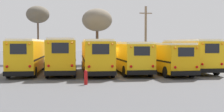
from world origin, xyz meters
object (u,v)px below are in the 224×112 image
at_px(school_bus_0, 28,55).
at_px(bare_tree_1, 38,15).
at_px(school_bus_2, 96,55).
at_px(utility_pole, 146,34).
at_px(school_bus_4, 162,56).
at_px(school_bus_1, 62,55).
at_px(bare_tree_0, 97,20).
at_px(fire_hydrant, 86,77).
at_px(school_bus_5, 188,54).
at_px(school_bus_3, 127,56).

xyz_separation_m(school_bus_0, bare_tree_1, (-0.19, 14.15, 5.21)).
relative_size(school_bus_2, utility_pole, 1.31).
xyz_separation_m(school_bus_0, school_bus_4, (12.84, -1.58, -0.15)).
bearing_deg(school_bus_4, school_bus_1, 174.23).
distance_m(bare_tree_0, fire_hydrant, 20.47).
height_order(school_bus_1, fire_hydrant, school_bus_1).
relative_size(school_bus_0, school_bus_1, 1.02).
relative_size(school_bus_5, bare_tree_1, 1.28).
distance_m(school_bus_3, school_bus_4, 3.41).
relative_size(school_bus_0, utility_pole, 1.22).
bearing_deg(fire_hydrant, school_bus_5, 34.04).
bearing_deg(utility_pole, school_bus_5, -83.13).
relative_size(school_bus_2, bare_tree_1, 1.27).
distance_m(school_bus_1, school_bus_5, 12.83).
xyz_separation_m(school_bus_0, school_bus_1, (3.21, -0.61, 0.06)).
relative_size(school_bus_2, school_bus_5, 1.00).
bearing_deg(school_bus_2, school_bus_4, -7.18).
bearing_deg(school_bus_5, school_bus_3, 178.70).
bearing_deg(fire_hydrant, school_bus_0, 120.49).
bearing_deg(utility_pole, bare_tree_0, 170.81).
distance_m(school_bus_0, school_bus_4, 12.93).
height_order(school_bus_4, bare_tree_0, bare_tree_0).
relative_size(utility_pole, bare_tree_1, 0.97).
relative_size(school_bus_0, school_bus_3, 0.90).
distance_m(school_bus_2, utility_pole, 13.96).
bearing_deg(school_bus_0, school_bus_5, -2.10).
bearing_deg(utility_pole, school_bus_4, -99.24).
height_order(school_bus_4, fire_hydrant, school_bus_4).
relative_size(school_bus_0, school_bus_4, 0.92).
bearing_deg(school_bus_0, school_bus_4, -7.02).
bearing_deg(school_bus_0, school_bus_2, -6.86).
relative_size(school_bus_1, utility_pole, 1.20).
bearing_deg(bare_tree_1, school_bus_4, -50.36).
distance_m(school_bus_2, school_bus_3, 3.23).
xyz_separation_m(bare_tree_1, fire_hydrant, (5.01, -22.32, -6.45)).
relative_size(bare_tree_0, fire_hydrant, 7.45).
relative_size(school_bus_0, bare_tree_1, 1.19).
height_order(school_bus_0, school_bus_2, school_bus_0).
bearing_deg(fire_hydrant, school_bus_1, 101.97).
distance_m(school_bus_3, school_bus_5, 6.42).
height_order(school_bus_2, fire_hydrant, school_bus_2).
bearing_deg(fire_hydrant, bare_tree_1, 102.64).
bearing_deg(school_bus_2, utility_pole, 52.71).
relative_size(school_bus_3, school_bus_4, 1.02).
height_order(school_bus_1, bare_tree_1, bare_tree_1).
xyz_separation_m(school_bus_2, utility_pole, (8.33, 10.94, 2.39)).
bearing_deg(school_bus_4, utility_pole, 80.76).
bearing_deg(school_bus_3, school_bus_0, 177.37).
distance_m(school_bus_0, school_bus_2, 6.46).
distance_m(school_bus_1, fire_hydrant, 7.84).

